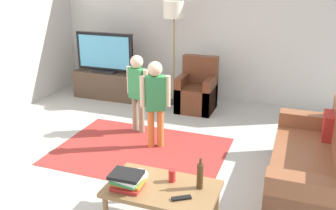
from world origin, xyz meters
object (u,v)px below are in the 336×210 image
(child_near_tv, at_px, (137,87))
(soda_can, at_px, (172,176))
(tv, at_px, (105,53))
(bottle, at_px, (200,176))
(plate, at_px, (137,175))
(armchair, at_px, (197,93))
(child_center, at_px, (155,97))
(tv_stand, at_px, (107,85))
(couch, at_px, (319,168))
(book_stack, at_px, (127,180))
(tv_remote, at_px, (181,198))
(floor_lamp, at_px, (174,15))
(coffee_table, at_px, (162,192))

(child_near_tv, height_order, soda_can, child_near_tv)
(tv, distance_m, soda_can, 3.84)
(bottle, relative_size, plate, 1.35)
(armchair, distance_m, child_center, 1.64)
(tv_stand, xyz_separation_m, couch, (3.66, -2.05, 0.05))
(tv_stand, distance_m, book_stack, 3.85)
(tv_stand, height_order, tv_remote, tv_stand)
(child_near_tv, xyz_separation_m, soda_can, (1.16, -1.79, -0.21))
(child_center, relative_size, bottle, 3.96)
(floor_lamp, relative_size, soda_can, 14.83)
(tv, height_order, child_near_tv, tv)
(book_stack, height_order, plate, book_stack)
(tv_stand, distance_m, child_center, 2.34)
(floor_lamp, xyz_separation_m, child_near_tv, (-0.06, -1.39, -0.86))
(child_center, distance_m, tv_remote, 1.89)
(child_center, height_order, book_stack, child_center)
(child_near_tv, height_order, coffee_table, child_near_tv)
(tv_stand, height_order, child_center, child_center)
(armchair, relative_size, coffee_table, 0.90)
(tv, distance_m, tv_remote, 4.13)
(floor_lamp, relative_size, book_stack, 6.22)
(child_center, xyz_separation_m, soda_can, (0.73, -1.40, -0.23))
(child_near_tv, xyz_separation_m, tv_remote, (1.33, -2.03, -0.26))
(plate, bearing_deg, coffee_table, -18.45)
(couch, height_order, floor_lamp, floor_lamp)
(tv_stand, bearing_deg, bottle, -49.21)
(tv, height_order, armchair, tv)
(armchair, relative_size, tv_remote, 5.29)
(soda_can, bearing_deg, couch, 36.74)
(book_stack, bearing_deg, tv, 121.87)
(armchair, relative_size, soda_can, 7.50)
(child_center, bearing_deg, tv_remote, -61.32)
(tv_remote, xyz_separation_m, plate, (-0.52, 0.22, -0.00))
(coffee_table, bearing_deg, couch, 38.93)
(plate, bearing_deg, bottle, 0.00)
(bottle, height_order, soda_can, bottle)
(couch, distance_m, book_stack, 2.05)
(book_stack, xyz_separation_m, tv_remote, (0.51, 0.00, -0.07))
(child_near_tv, bearing_deg, floor_lamp, 87.41)
(tv_remote, height_order, soda_can, soda_can)
(tv_stand, relative_size, coffee_table, 1.20)
(couch, distance_m, soda_can, 1.63)
(bottle, bearing_deg, coffee_table, -162.65)
(tv_stand, distance_m, coffee_table, 3.90)
(couch, distance_m, tv_remote, 1.66)
(child_center, xyz_separation_m, plate, (0.38, -1.42, -0.28))
(plate, bearing_deg, tv, 123.58)
(tv_stand, relative_size, bottle, 4.03)
(couch, bearing_deg, tv_stand, 150.67)
(tv, xyz_separation_m, book_stack, (2.02, -3.25, -0.35))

